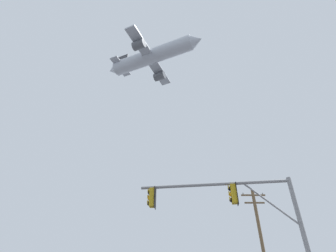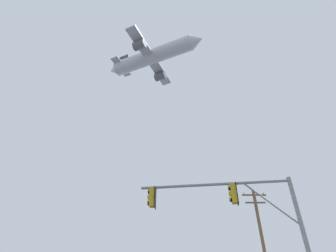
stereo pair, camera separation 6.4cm
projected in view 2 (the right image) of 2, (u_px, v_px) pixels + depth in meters
signal_pole_near at (239, 211)px, 11.95m from camera, size 7.19×1.23×6.29m
utility_pole at (263, 245)px, 21.63m from camera, size 2.20×0.28×10.01m
airplane at (153, 57)px, 52.79m from camera, size 19.94×15.40×5.67m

